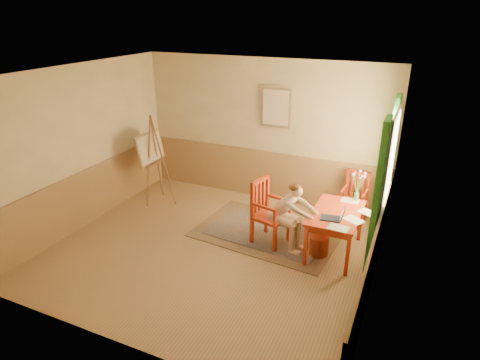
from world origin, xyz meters
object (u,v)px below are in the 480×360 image
at_px(table, 336,217).
at_px(chair_back, 354,198).
at_px(chair_left, 268,212).
at_px(easel, 152,151).
at_px(figure, 287,212).
at_px(laptop, 334,217).

distance_m(table, chair_back, 1.16).
distance_m(chair_left, easel, 2.74).
relative_size(figure, easel, 0.65).
bearing_deg(table, chair_back, 85.09).
xyz_separation_m(table, chair_left, (-1.08, -0.11, -0.08)).
xyz_separation_m(figure, easel, (-2.97, 0.62, 0.41)).
xyz_separation_m(chair_left, chair_back, (1.18, 1.26, -0.07)).
relative_size(table, figure, 1.03).
bearing_deg(easel, laptop, -10.55).
height_order(chair_back, figure, figure).
height_order(chair_back, easel, easel).
distance_m(chair_back, figure, 1.57).
distance_m(table, laptop, 0.29).
distance_m(chair_back, laptop, 1.43).
relative_size(table, laptop, 3.25).
xyz_separation_m(chair_left, easel, (-2.63, 0.56, 0.50)).
xyz_separation_m(table, laptop, (0.02, -0.25, 0.13)).
height_order(table, easel, easel).
height_order(figure, easel, easel).
xyz_separation_m(table, figure, (-0.75, -0.18, 0.01)).
xyz_separation_m(laptop, easel, (-3.73, 0.69, 0.29)).
bearing_deg(chair_back, figure, -122.57).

